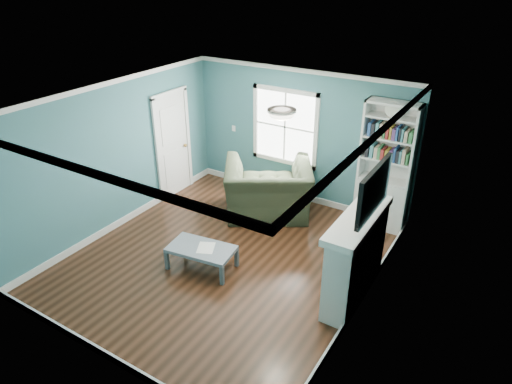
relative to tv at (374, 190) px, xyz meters
The scene contains 13 objects.
floor 2.80m from the tv, behind, with size 5.00×5.00×0.00m, color black.
room_walls 2.21m from the tv, behind, with size 5.00×5.00×5.00m.
trim 2.26m from the tv, behind, with size 4.50×5.00×2.60m.
window 3.40m from the tv, 137.57° to the left, with size 1.40×0.06×1.50m.
bookshelf 2.29m from the tv, 101.57° to the left, with size 0.90×0.35×2.31m.
fireplace 1.10m from the tv, behind, with size 0.44×1.58×1.30m.
tv is the anchor object (origin of this frame).
door 4.63m from the tv, 164.80° to the left, with size 0.12×0.98×2.17m.
ceiling_fixture 1.54m from the tv, behind, with size 0.38×0.38×0.15m.
light_switch 4.38m from the tv, 148.30° to the left, with size 0.08×0.01×0.12m, color white.
recliner 2.93m from the tv, 149.24° to the left, with size 1.56×1.01×1.36m, color black.
coffee_table 2.82m from the tv, 165.66° to the right, with size 1.09×0.69×0.37m.
paper_sheet 2.73m from the tv, 165.96° to the right, with size 0.25×0.32×0.00m, color white.
Camera 1 is at (3.62, -4.96, 4.32)m, focal length 32.00 mm.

